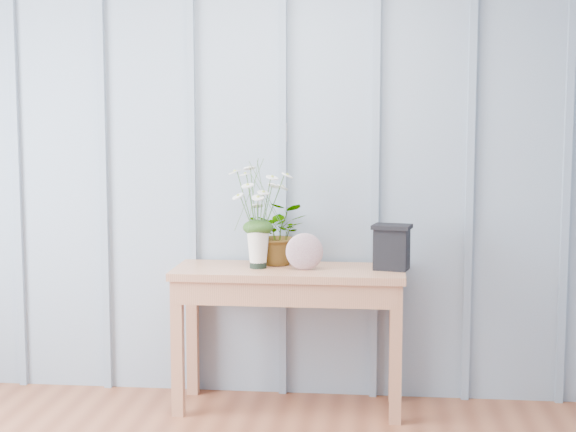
# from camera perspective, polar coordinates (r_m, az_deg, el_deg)

# --- Properties ---
(room_shell) EXTENTS (4.00, 4.50, 2.50)m
(room_shell) POSITION_cam_1_polar(r_m,az_deg,el_deg) (3.53, -6.98, 13.68)
(room_shell) COLOR #8B9AAA
(room_shell) RESTS_ON ground
(sideboard) EXTENTS (1.20, 0.45, 0.75)m
(sideboard) POSITION_cam_1_polar(r_m,az_deg,el_deg) (4.61, 0.07, -4.80)
(sideboard) COLOR #AE704F
(sideboard) RESTS_ON ground
(daisy_vase) EXTENTS (0.39, 0.30, 0.55)m
(daisy_vase) POSITION_cam_1_polar(r_m,az_deg,el_deg) (4.56, -1.96, 0.90)
(daisy_vase) COLOR black
(daisy_vase) RESTS_ON sideboard
(spider_plant) EXTENTS (0.31, 0.27, 0.34)m
(spider_plant) POSITION_cam_1_polar(r_m,az_deg,el_deg) (4.68, -0.56, -1.10)
(spider_plant) COLOR #1C3E12
(spider_plant) RESTS_ON sideboard
(felt_disc_vessel) EXTENTS (0.20, 0.07, 0.19)m
(felt_disc_vessel) POSITION_cam_1_polar(r_m,az_deg,el_deg) (4.52, 1.07, -2.32)
(felt_disc_vessel) COLOR #7C4058
(felt_disc_vessel) RESTS_ON sideboard
(carved_box) EXTENTS (0.22, 0.19, 0.23)m
(carved_box) POSITION_cam_1_polar(r_m,az_deg,el_deg) (4.57, 6.72, -1.98)
(carved_box) COLOR black
(carved_box) RESTS_ON sideboard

